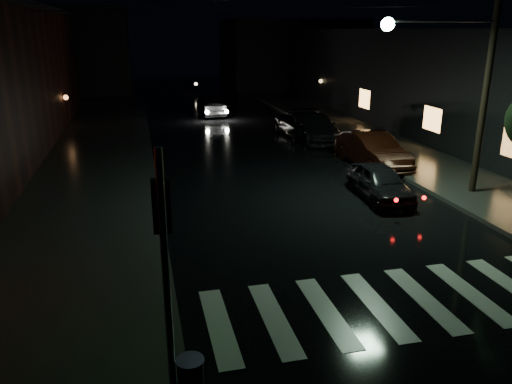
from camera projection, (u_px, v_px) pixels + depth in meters
ground at (281, 331)px, 10.30m from camera, size 120.00×120.00×0.00m
sidewalk_left at (86, 168)px, 22.14m from camera, size 6.00×44.00×0.15m
sidewalk_right at (394, 150)px, 25.41m from camera, size 4.00×44.00×0.15m
building_right at (472, 81)px, 29.73m from camera, size 10.00×40.00×6.00m
building_far_left at (55, 51)px, 48.52m from camera, size 14.00×10.00×8.00m
building_far_right at (291, 53)px, 53.90m from camera, size 14.00×10.00×7.00m
crosswalk at (400, 302)px, 11.41m from camera, size 9.00×3.00×0.01m
signal_pole_corner at (179, 317)px, 8.00m from camera, size 0.68×0.61×4.20m
utility_pole at (472, 70)px, 17.27m from camera, size 4.92×0.44×8.00m
parked_car_a at (380, 182)px, 18.17m from camera, size 1.76×3.83×1.27m
parked_car_b at (372, 150)px, 22.48m from camera, size 1.87×4.77×1.55m
parked_car_c at (315, 127)px, 27.93m from camera, size 2.34×5.18×1.47m
parked_car_d at (304, 125)px, 28.85m from camera, size 2.47×4.94×1.34m
oncoming_car at (211, 106)px, 35.94m from camera, size 1.60×4.44×1.45m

